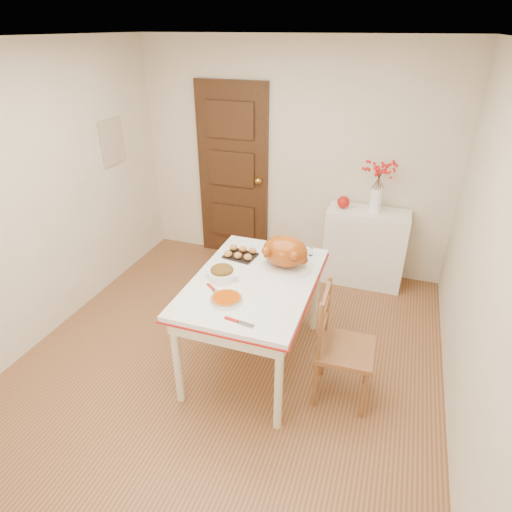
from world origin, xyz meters
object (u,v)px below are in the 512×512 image
(kitchen_table, at_px, (254,322))
(turkey_platter, at_px, (285,253))
(chair_oak, at_px, (346,347))
(sideboard, at_px, (365,247))
(pumpkin_pie, at_px, (226,298))

(kitchen_table, bearing_deg, turkey_platter, 54.54)
(kitchen_table, relative_size, turkey_platter, 3.19)
(kitchen_table, xyz_separation_m, chair_oak, (0.77, -0.15, 0.06))
(sideboard, bearing_deg, turkey_platter, -111.05)
(kitchen_table, distance_m, turkey_platter, 0.63)
(chair_oak, bearing_deg, turkey_platter, 54.24)
(pumpkin_pie, bearing_deg, sideboard, 68.07)
(sideboard, bearing_deg, pumpkin_pie, -111.93)
(turkey_platter, relative_size, pumpkin_pie, 1.89)
(sideboard, relative_size, turkey_platter, 1.98)
(sideboard, xyz_separation_m, pumpkin_pie, (-0.80, -1.98, 0.42))
(sideboard, relative_size, kitchen_table, 0.62)
(kitchen_table, xyz_separation_m, turkey_platter, (0.18, 0.25, 0.55))
(sideboard, xyz_separation_m, kitchen_table, (-0.71, -1.64, -0.01))
(sideboard, bearing_deg, kitchen_table, -113.50)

